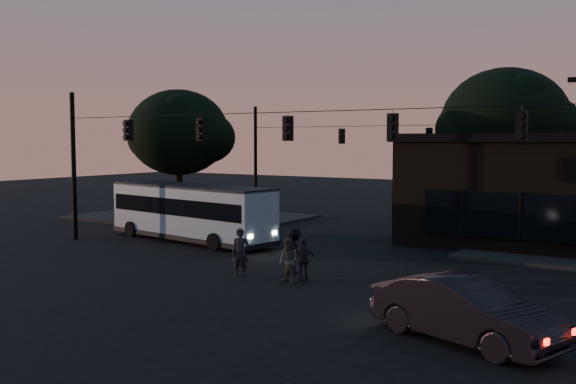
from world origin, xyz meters
The scene contains 12 objects.
ground centered at (0.00, 0.00, 0.00)m, with size 120.00×120.00×0.00m, color black.
sidewalk_far_left centered at (-14.00, 14.00, 0.07)m, with size 14.00×10.00×0.15m, color black.
tree_behind centered at (4.00, 22.00, 6.19)m, with size 7.60×7.60×9.43m.
tree_left centered at (-14.00, 13.00, 5.57)m, with size 6.40×6.40×8.30m.
signal_rig_near centered at (0.00, 4.00, 4.45)m, with size 26.24×0.30×7.50m.
signal_rig_far centered at (0.00, 20.00, 4.20)m, with size 26.24×0.30×7.50m.
bus centered at (-7.56, 6.71, 1.60)m, with size 10.36×3.85×2.85m.
car centered at (9.08, -1.96, 0.82)m, with size 1.74×4.98×1.64m, color black.
pedestrian_a centered at (-0.35, 1.25, 0.91)m, with size 0.66×0.43×1.81m, color black.
pedestrian_b centered at (1.77, 1.25, 0.82)m, with size 0.79×0.62×1.63m, color #373833.
pedestrian_c centered at (2.04, 1.85, 0.78)m, with size 0.92×0.38×1.56m, color black.
pedestrian_d centered at (1.00, 2.87, 0.87)m, with size 1.12×0.65×1.74m, color black.
Camera 1 is at (13.84, -17.68, 5.07)m, focal length 40.00 mm.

